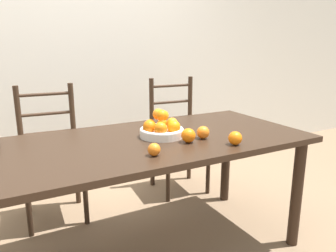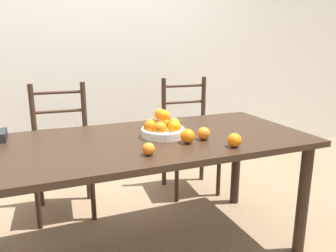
# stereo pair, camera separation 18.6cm
# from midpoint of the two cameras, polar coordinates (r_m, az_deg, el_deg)

# --- Properties ---
(ground_plane) EXTENTS (12.00, 12.00, 0.00)m
(ground_plane) POSITION_cam_midpoint_polar(r_m,az_deg,el_deg) (2.22, -1.39, -21.10)
(ground_plane) COLOR #7F664C
(wall_back) EXTENTS (8.00, 0.06, 2.60)m
(wall_back) POSITION_cam_midpoint_polar(r_m,az_deg,el_deg) (3.25, -11.27, 14.23)
(wall_back) COLOR silver
(wall_back) RESTS_ON ground_plane
(dining_table) EXTENTS (1.95, 0.88, 0.75)m
(dining_table) POSITION_cam_midpoint_polar(r_m,az_deg,el_deg) (1.92, -1.51, -4.83)
(dining_table) COLOR black
(dining_table) RESTS_ON ground_plane
(fruit_bowl) EXTENTS (0.26, 0.26, 0.16)m
(fruit_bowl) POSITION_cam_midpoint_polar(r_m,az_deg,el_deg) (1.93, 1.85, -0.40)
(fruit_bowl) COLOR white
(fruit_bowl) RESTS_ON dining_table
(orange_loose_0) EXTENTS (0.06, 0.06, 0.06)m
(orange_loose_0) POSITION_cam_midpoint_polar(r_m,az_deg,el_deg) (1.61, -0.12, -4.06)
(orange_loose_0) COLOR orange
(orange_loose_0) RESTS_ON dining_table
(orange_loose_1) EXTENTS (0.07, 0.07, 0.07)m
(orange_loose_1) POSITION_cam_midpoint_polar(r_m,az_deg,el_deg) (1.89, 9.04, -1.31)
(orange_loose_1) COLOR orange
(orange_loose_1) RESTS_ON dining_table
(orange_loose_2) EXTENTS (0.08, 0.08, 0.08)m
(orange_loose_2) POSITION_cam_midpoint_polar(r_m,az_deg,el_deg) (1.79, 14.41, -2.44)
(orange_loose_2) COLOR orange
(orange_loose_2) RESTS_ON dining_table
(orange_loose_3) EXTENTS (0.08, 0.08, 0.08)m
(orange_loose_3) POSITION_cam_midpoint_polar(r_m,az_deg,el_deg) (1.82, 6.34, -1.79)
(orange_loose_3) COLOR orange
(orange_loose_3) RESTS_ON dining_table
(chair_left) EXTENTS (0.44, 0.43, 0.99)m
(chair_left) POSITION_cam_midpoint_polar(r_m,az_deg,el_deg) (2.59, -16.00, -4.51)
(chair_left) COLOR #382619
(chair_left) RESTS_ON ground_plane
(chair_right) EXTENTS (0.45, 0.43, 0.99)m
(chair_right) POSITION_cam_midpoint_polar(r_m,az_deg,el_deg) (2.89, 5.52, -2.07)
(chair_right) COLOR #382619
(chair_right) RESTS_ON ground_plane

